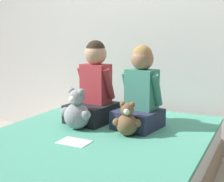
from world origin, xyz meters
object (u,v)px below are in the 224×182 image
object	(u,v)px
child_on_left	(94,89)
teddy_bear_held_by_left_child	(77,112)
teddy_bear_held_by_right_child	(127,121)
sign_card	(74,142)
bed	(94,164)
child_on_right	(140,94)

from	to	relation	value
child_on_left	teddy_bear_held_by_left_child	distance (m)	0.29
teddy_bear_held_by_left_child	teddy_bear_held_by_right_child	world-z (taller)	teddy_bear_held_by_left_child
teddy_bear_held_by_left_child	sign_card	world-z (taller)	teddy_bear_held_by_left_child
bed	teddy_bear_held_by_right_child	xyz separation A→B (m)	(0.20, 0.14, 0.31)
teddy_bear_held_by_left_child	sign_card	distance (m)	0.34
sign_card	teddy_bear_held_by_right_child	bearing A→B (deg)	48.75
bed	teddy_bear_held_by_left_child	size ratio (longest dim) A/B	6.16
teddy_bear_held_by_left_child	teddy_bear_held_by_right_child	distance (m)	0.41
bed	sign_card	world-z (taller)	sign_card
child_on_left	teddy_bear_held_by_right_child	distance (m)	0.50
teddy_bear_held_by_right_child	sign_card	world-z (taller)	teddy_bear_held_by_right_child
child_on_right	child_on_left	bearing A→B (deg)	-170.97
bed	child_on_right	size ratio (longest dim) A/B	3.06
child_on_left	teddy_bear_held_by_left_child	size ratio (longest dim) A/B	2.11
teddy_bear_held_by_right_child	sign_card	xyz separation A→B (m)	(-0.26, -0.29, -0.10)
bed	sign_card	distance (m)	0.26
bed	child_on_left	world-z (taller)	child_on_left
sign_card	child_on_right	bearing A→B (deg)	63.85
child_on_right	teddy_bear_held_by_left_child	world-z (taller)	child_on_right
sign_card	teddy_bear_held_by_left_child	bearing A→B (deg)	119.53
bed	child_on_left	distance (m)	0.63
teddy_bear_held_by_right_child	sign_card	distance (m)	0.40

